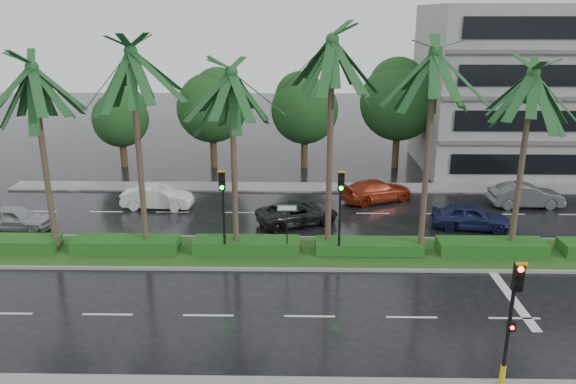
{
  "coord_description": "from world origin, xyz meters",
  "views": [
    {
      "loc": [
        -0.5,
        -24.52,
        11.35
      ],
      "look_at": [
        -0.97,
        1.5,
        3.06
      ],
      "focal_mm": 35.0,
      "sensor_mm": 36.0,
      "label": 1
    }
  ],
  "objects_px": {
    "car_red": "(377,191)",
    "car_grey": "(526,195)",
    "car_darkgrey": "(298,213)",
    "car_blue": "(470,216)",
    "car_white": "(157,197)",
    "car_silver": "(15,218)",
    "street_sign": "(287,217)",
    "signal_near": "(511,320)",
    "signal_median_left": "(223,201)"
  },
  "relations": [
    {
      "from": "car_blue",
      "to": "car_grey",
      "type": "bearing_deg",
      "value": -41.19
    },
    {
      "from": "signal_median_left",
      "to": "car_darkgrey",
      "type": "distance_m",
      "value": 6.47
    },
    {
      "from": "car_silver",
      "to": "signal_median_left",
      "type": "bearing_deg",
      "value": -104.49
    },
    {
      "from": "street_sign",
      "to": "car_white",
      "type": "distance_m",
      "value": 10.95
    },
    {
      "from": "car_darkgrey",
      "to": "car_grey",
      "type": "relative_size",
      "value": 1.06
    },
    {
      "from": "car_silver",
      "to": "car_darkgrey",
      "type": "distance_m",
      "value": 15.49
    },
    {
      "from": "signal_median_left",
      "to": "car_blue",
      "type": "relative_size",
      "value": 1.04
    },
    {
      "from": "car_darkgrey",
      "to": "car_blue",
      "type": "xyz_separation_m",
      "value": [
        9.5,
        -0.57,
        0.07
      ]
    },
    {
      "from": "signal_near",
      "to": "car_white",
      "type": "xyz_separation_m",
      "value": [
        -15.05,
        17.15,
        -1.81
      ]
    },
    {
      "from": "car_darkgrey",
      "to": "signal_median_left",
      "type": "bearing_deg",
      "value": 120.96
    },
    {
      "from": "car_darkgrey",
      "to": "car_blue",
      "type": "relative_size",
      "value": 1.1
    },
    {
      "from": "car_silver",
      "to": "signal_near",
      "type": "bearing_deg",
      "value": -118.66
    },
    {
      "from": "signal_median_left",
      "to": "car_white",
      "type": "relative_size",
      "value": 1.03
    },
    {
      "from": "street_sign",
      "to": "car_grey",
      "type": "relative_size",
      "value": 0.59
    },
    {
      "from": "car_silver",
      "to": "car_grey",
      "type": "height_order",
      "value": "car_grey"
    },
    {
      "from": "car_silver",
      "to": "car_grey",
      "type": "xyz_separation_m",
      "value": [
        29.45,
        4.42,
        0.04
      ]
    },
    {
      "from": "street_sign",
      "to": "signal_median_left",
      "type": "bearing_deg",
      "value": -176.53
    },
    {
      "from": "car_white",
      "to": "car_grey",
      "type": "bearing_deg",
      "value": -85.23
    },
    {
      "from": "car_silver",
      "to": "car_red",
      "type": "bearing_deg",
      "value": -72.65
    },
    {
      "from": "car_blue",
      "to": "car_grey",
      "type": "distance_m",
      "value": 5.88
    },
    {
      "from": "signal_near",
      "to": "car_darkgrey",
      "type": "bearing_deg",
      "value": 114.0
    },
    {
      "from": "signal_near",
      "to": "car_white",
      "type": "bearing_deg",
      "value": 131.28
    },
    {
      "from": "signal_median_left",
      "to": "car_silver",
      "type": "height_order",
      "value": "signal_median_left"
    },
    {
      "from": "signal_median_left",
      "to": "car_darkgrey",
      "type": "xyz_separation_m",
      "value": [
        3.5,
        4.91,
        -2.35
      ]
    },
    {
      "from": "street_sign",
      "to": "car_silver",
      "type": "height_order",
      "value": "street_sign"
    },
    {
      "from": "signal_median_left",
      "to": "car_grey",
      "type": "relative_size",
      "value": 0.99
    },
    {
      "from": "car_red",
      "to": "car_grey",
      "type": "xyz_separation_m",
      "value": [
        9.0,
        -0.92,
        0.04
      ]
    },
    {
      "from": "street_sign",
      "to": "car_darkgrey",
      "type": "height_order",
      "value": "street_sign"
    },
    {
      "from": "car_silver",
      "to": "car_darkgrey",
      "type": "height_order",
      "value": "car_silver"
    },
    {
      "from": "signal_median_left",
      "to": "car_silver",
      "type": "bearing_deg",
      "value": 162.79
    },
    {
      "from": "car_darkgrey",
      "to": "car_red",
      "type": "height_order",
      "value": "car_red"
    },
    {
      "from": "car_white",
      "to": "car_darkgrey",
      "type": "bearing_deg",
      "value": -103.53
    },
    {
      "from": "car_darkgrey",
      "to": "car_grey",
      "type": "xyz_separation_m",
      "value": [
        14.0,
        3.21,
        0.08
      ]
    },
    {
      "from": "signal_median_left",
      "to": "car_blue",
      "type": "xyz_separation_m",
      "value": [
        13.0,
        4.34,
        -2.28
      ]
    },
    {
      "from": "street_sign",
      "to": "car_red",
      "type": "bearing_deg",
      "value": 58.16
    },
    {
      "from": "car_white",
      "to": "car_red",
      "type": "xyz_separation_m",
      "value": [
        13.55,
        1.58,
        -0.01
      ]
    },
    {
      "from": "street_sign",
      "to": "car_red",
      "type": "height_order",
      "value": "street_sign"
    },
    {
      "from": "signal_near",
      "to": "car_silver",
      "type": "bearing_deg",
      "value": 148.61
    },
    {
      "from": "car_darkgrey",
      "to": "car_grey",
      "type": "height_order",
      "value": "car_grey"
    },
    {
      "from": "car_blue",
      "to": "car_silver",
      "type": "bearing_deg",
      "value": 100.17
    },
    {
      "from": "signal_median_left",
      "to": "car_red",
      "type": "relative_size",
      "value": 0.92
    },
    {
      "from": "car_grey",
      "to": "car_white",
      "type": "bearing_deg",
      "value": 90.12
    },
    {
      "from": "car_red",
      "to": "car_blue",
      "type": "xyz_separation_m",
      "value": [
        4.5,
        -4.7,
        0.03
      ]
    },
    {
      "from": "signal_near",
      "to": "car_red",
      "type": "xyz_separation_m",
      "value": [
        -1.5,
        18.73,
        -1.82
      ]
    },
    {
      "from": "street_sign",
      "to": "car_grey",
      "type": "height_order",
      "value": "street_sign"
    },
    {
      "from": "car_white",
      "to": "car_blue",
      "type": "distance_m",
      "value": 18.32
    },
    {
      "from": "signal_near",
      "to": "car_silver",
      "type": "distance_m",
      "value": 25.77
    },
    {
      "from": "signal_near",
      "to": "car_blue",
      "type": "relative_size",
      "value": 1.04
    },
    {
      "from": "car_silver",
      "to": "car_blue",
      "type": "relative_size",
      "value": 0.95
    },
    {
      "from": "signal_median_left",
      "to": "car_blue",
      "type": "height_order",
      "value": "signal_median_left"
    }
  ]
}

